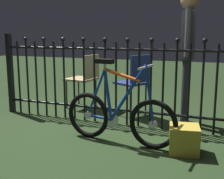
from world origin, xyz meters
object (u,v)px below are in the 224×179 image
chair_navy (135,79)px  person_visitor (188,46)px  display_crate (184,139)px  bicycle (119,115)px  chair_tan (85,75)px

chair_navy → person_visitor: person_visitor is taller
chair_navy → display_crate: 1.47m
chair_navy → person_visitor: (0.73, -0.04, 0.49)m
person_visitor → display_crate: person_visitor is taller
bicycle → display_crate: size_ratio=4.49×
bicycle → chair_navy: size_ratio=1.47×
display_crate → chair_tan: bearing=143.4°
chair_navy → person_visitor: 0.88m
chair_tan → display_crate: size_ratio=2.94×
bicycle → display_crate: bearing=-1.8°
display_crate → person_visitor: bearing=97.7°
bicycle → chair_navy: bearing=97.9°
bicycle → chair_tan: size_ratio=1.53×
chair_tan → bicycle: bearing=-50.9°
chair_tan → person_visitor: 1.73m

